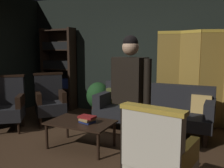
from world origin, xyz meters
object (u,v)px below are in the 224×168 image
at_px(folding_screen, 200,77).
at_px(book_navy_cloth, 87,122).
at_px(armchair_wing_right, 8,105).
at_px(armchair_gilt_accent, 159,160).
at_px(book_tan_leather, 87,119).
at_px(armchair_wing_left, 50,100).
at_px(standing_figure, 130,91).
at_px(velvet_couch, 153,108).
at_px(coffee_table, 81,124).
at_px(bookshelf, 59,68).
at_px(potted_plant, 98,98).
at_px(book_red_leather, 87,117).

bearing_deg(folding_screen, book_navy_cloth, -126.45).
xyz_separation_m(armchair_wing_right, book_navy_cloth, (1.83, -0.16, -0.05)).
distance_m(armchair_gilt_accent, book_tan_leather, 1.64).
xyz_separation_m(folding_screen, armchair_gilt_accent, (-0.08, -2.86, -0.50)).
height_order(armchair_wing_left, standing_figure, standing_figure).
xyz_separation_m(velvet_couch, coffee_table, (-0.82, -1.23, -0.08)).
bearing_deg(bookshelf, armchair_gilt_accent, -40.96).
distance_m(velvet_couch, coffee_table, 1.48).
height_order(coffee_table, armchair_wing_right, armchair_wing_right).
bearing_deg(armchair_wing_left, armchair_gilt_accent, -32.82).
bearing_deg(bookshelf, potted_plant, -16.38).
xyz_separation_m(bookshelf, velvet_couch, (2.70, -0.74, -0.61)).
distance_m(armchair_wing_right, potted_plant, 1.85).
distance_m(velvet_couch, book_navy_cloth, 1.42).
bearing_deg(coffee_table, folding_screen, 51.23).
xyz_separation_m(bookshelf, armchair_wing_left, (0.62, -1.15, -0.57)).
height_order(coffee_table, armchair_gilt_accent, armchair_gilt_accent).
height_order(folding_screen, armchair_wing_right, folding_screen).
distance_m(coffee_table, book_tan_leather, 0.16).
relative_size(velvet_couch, coffee_table, 2.12).
xyz_separation_m(velvet_couch, armchair_gilt_accent, (0.65, -2.17, 0.04)).
distance_m(velvet_couch, potted_plant, 1.40).
height_order(coffee_table, potted_plant, potted_plant).
bearing_deg(potted_plant, armchair_gilt_accent, -51.41).
height_order(velvet_couch, coffee_table, velvet_couch).
height_order(standing_figure, book_red_leather, standing_figure).
distance_m(velvet_couch, book_red_leather, 1.42).
bearing_deg(book_tan_leather, book_navy_cloth, 0.00).
bearing_deg(potted_plant, book_navy_cloth, -67.43).
bearing_deg(bookshelf, armchair_wing_left, -61.65).
bearing_deg(standing_figure, book_navy_cloth, 157.64).
bearing_deg(armchair_wing_right, standing_figure, -10.52).
height_order(coffee_table, standing_figure, standing_figure).
height_order(armchair_gilt_accent, armchair_wing_left, same).
bearing_deg(book_navy_cloth, folding_screen, 53.55).
height_order(armchair_gilt_accent, armchair_wing_right, same).
relative_size(book_navy_cloth, book_tan_leather, 1.07).
bearing_deg(armchair_wing_right, armchair_wing_left, 56.42).
bearing_deg(armchair_gilt_accent, velvet_couch, 106.69).
xyz_separation_m(velvet_couch, armchair_wing_right, (-2.53, -1.08, 0.04)).
distance_m(armchair_gilt_accent, armchair_wing_left, 3.25).
height_order(armchair_wing_right, book_navy_cloth, armchair_wing_right).
bearing_deg(potted_plant, book_tan_leather, -67.43).
distance_m(velvet_couch, standing_figure, 1.68).
bearing_deg(book_tan_leather, folding_screen, 53.55).
xyz_separation_m(armchair_gilt_accent, book_navy_cloth, (-1.35, 0.93, -0.05)).
height_order(bookshelf, potted_plant, bookshelf).
bearing_deg(folding_screen, armchair_wing_right, -151.43).
bearing_deg(velvet_couch, book_navy_cloth, -119.37).
height_order(armchair_wing_left, book_red_leather, armchair_wing_left).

